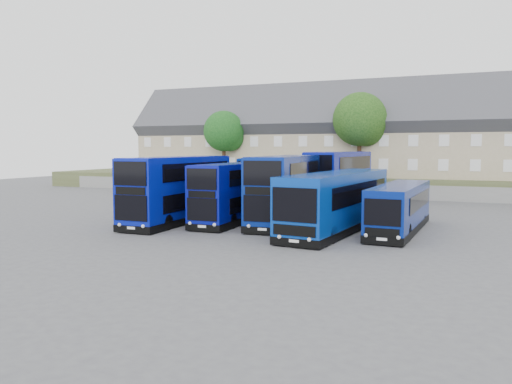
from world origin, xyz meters
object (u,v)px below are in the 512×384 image
(dd_front_mid, at_px, (236,193))
(tree_west, at_px, (225,133))
(coach_east_a, at_px, (338,202))
(tree_mid, at_px, (361,121))
(dd_front_left, at_px, (179,190))

(dd_front_mid, bearing_deg, tree_west, 116.81)
(coach_east_a, relative_size, tree_mid, 1.49)
(dd_front_left, relative_size, tree_mid, 1.26)
(dd_front_left, bearing_deg, tree_mid, 69.76)
(coach_east_a, relative_size, tree_west, 1.78)
(dd_front_left, bearing_deg, dd_front_mid, 22.49)
(tree_west, xyz_separation_m, tree_mid, (16.00, 0.50, 1.02))
(dd_front_left, bearing_deg, tree_west, 107.36)
(coach_east_a, xyz_separation_m, tree_west, (-19.06, 22.55, 5.25))
(dd_front_left, xyz_separation_m, dd_front_mid, (3.67, 1.62, -0.23))
(dd_front_mid, distance_m, tree_west, 25.01)
(tree_west, distance_m, tree_mid, 16.04)
(dd_front_mid, bearing_deg, dd_front_left, -157.44)
(dd_front_mid, relative_size, coach_east_a, 0.76)
(dd_front_left, distance_m, tree_west, 25.00)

